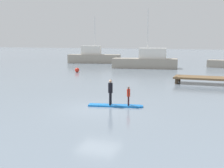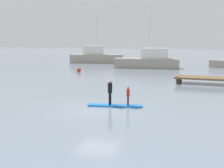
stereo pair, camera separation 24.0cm
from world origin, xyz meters
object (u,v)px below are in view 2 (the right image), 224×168
at_px(paddler_adult, 110,90).
at_px(mooring_buoy_near, 79,70).
at_px(fishing_boat_green_midground, 96,57).
at_px(fishing_boat_white_large, 149,61).
at_px(paddleboard_near, 115,106).
at_px(paddler_child_solo, 128,95).

bearing_deg(paddler_adult, mooring_buoy_near, 123.11).
bearing_deg(fishing_boat_green_midground, fishing_boat_white_large, -29.37).
height_order(paddler_adult, mooring_buoy_near, paddler_adult).
xyz_separation_m(fishing_boat_white_large, mooring_buoy_near, (-6.91, -8.84, -0.79)).
bearing_deg(mooring_buoy_near, paddleboard_near, -56.07).
bearing_deg(fishing_boat_white_large, paddler_adult, -80.50).
bearing_deg(fishing_boat_green_midground, paddler_adult, -64.14).
relative_size(fishing_boat_white_large, mooring_buoy_near, 16.87).
xyz_separation_m(fishing_boat_white_large, fishing_boat_green_midground, (-11.41, 6.42, -0.00)).
bearing_deg(paddler_child_solo, mooring_buoy_near, 125.99).
xyz_separation_m(paddler_child_solo, fishing_boat_white_large, (-5.49, 25.92, 0.31)).
bearing_deg(fishing_boat_white_large, paddler_child_solo, -78.04).
distance_m(paddler_adult, fishing_boat_white_large, 26.52).
bearing_deg(mooring_buoy_near, fishing_boat_green_midground, 106.41).
distance_m(fishing_boat_white_large, mooring_buoy_near, 11.25).
distance_m(paddleboard_near, paddler_adult, 1.01).
bearing_deg(paddler_adult, paddler_child_solo, 11.64).
bearing_deg(mooring_buoy_near, paddler_adult, -56.89).
distance_m(paddler_child_solo, fishing_boat_white_large, 26.50).
bearing_deg(paddler_child_solo, paddleboard_near, -168.24).
distance_m(paddleboard_near, mooring_buoy_near, 20.79).
bearing_deg(paddleboard_near, paddler_child_solo, 11.76).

